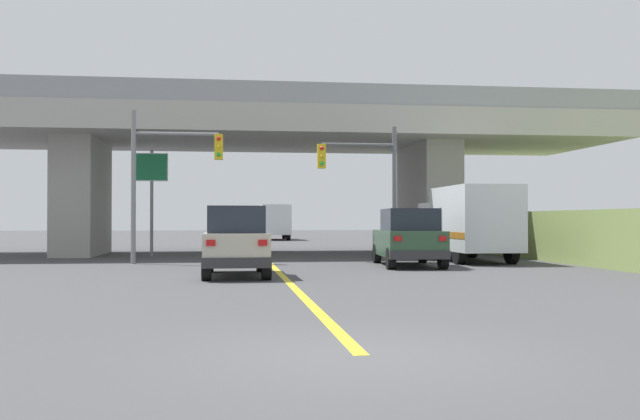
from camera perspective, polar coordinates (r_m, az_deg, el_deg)
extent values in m
plane|color=#424244|center=(34.94, -4.70, -3.46)|extent=(160.00, 160.00, 0.00)
cube|color=#A8A59E|center=(35.17, -4.69, 6.23)|extent=(33.44, 9.66, 1.20)
cube|color=#9A9891|center=(35.52, -18.16, 0.92)|extent=(1.77, 5.80, 5.33)
cube|color=#9A9891|center=(36.26, 8.49, 0.86)|extent=(1.77, 5.80, 5.33)
cube|color=gray|center=(30.70, -4.28, 9.24)|extent=(33.44, 0.20, 0.90)
cube|color=gray|center=(39.94, -5.00, 6.91)|extent=(33.44, 0.20, 0.90)
cube|color=yellow|center=(20.53, -2.83, -5.32)|extent=(0.20, 23.67, 0.01)
cube|color=#B7B29E|center=(21.27, -6.63, -2.99)|extent=(1.80, 4.25, 0.90)
cube|color=#1E232D|center=(20.93, -6.61, -0.75)|extent=(1.58, 2.34, 0.76)
cube|color=#2D2D30|center=(19.21, -6.55, -4.15)|extent=(1.84, 0.20, 0.28)
cube|color=red|center=(19.12, -8.57, -2.57)|extent=(0.24, 0.06, 0.16)
cube|color=red|center=(19.14, -4.52, -2.57)|extent=(0.24, 0.06, 0.16)
cylinder|color=black|center=(22.87, -8.69, -3.96)|extent=(0.26, 0.72, 0.72)
cylinder|color=black|center=(22.89, -4.67, -3.96)|extent=(0.26, 0.72, 0.72)
cylinder|color=black|center=(19.72, -8.91, -4.46)|extent=(0.26, 0.72, 0.72)
cylinder|color=black|center=(19.75, -4.24, -4.47)|extent=(0.26, 0.72, 0.72)
cube|color=#2D4C33|center=(25.88, 6.91, -2.59)|extent=(2.31, 4.86, 0.90)
cube|color=#1E232D|center=(25.52, 7.04, -0.76)|extent=(1.91, 2.72, 0.76)
cube|color=#2D2D30|center=(23.62, 7.85, -3.52)|extent=(1.98, 0.36, 0.28)
cube|color=red|center=(23.41, 6.13, -2.25)|extent=(0.24, 0.08, 0.16)
cube|color=red|center=(23.67, 9.60, -2.22)|extent=(0.24, 0.08, 0.16)
cylinder|color=black|center=(27.56, 4.50, -3.42)|extent=(0.32, 0.74, 0.72)
cylinder|color=black|center=(27.83, 8.05, -3.39)|extent=(0.32, 0.74, 0.72)
cylinder|color=black|center=(23.98, 5.59, -3.82)|extent=(0.32, 0.74, 0.72)
cylinder|color=black|center=(24.29, 9.64, -3.77)|extent=(0.32, 0.74, 0.72)
cube|color=silver|center=(31.54, 10.10, -1.19)|extent=(2.20, 2.00, 1.90)
cube|color=silver|center=(28.44, 12.07, -0.67)|extent=(2.31, 4.52, 2.46)
cube|color=#B26619|center=(28.45, 12.08, -1.91)|extent=(2.33, 4.43, 0.24)
cylinder|color=black|center=(31.28, 8.36, -2.94)|extent=(0.30, 0.90, 0.90)
cylinder|color=black|center=(31.87, 11.83, -2.89)|extent=(0.30, 0.90, 0.90)
cylinder|color=black|center=(27.08, 10.88, -3.27)|extent=(0.30, 0.90, 0.90)
cylinder|color=black|center=(27.77, 14.81, -3.19)|extent=(0.30, 0.90, 0.90)
cube|color=slate|center=(39.77, -6.69, -1.96)|extent=(1.99, 4.61, 0.90)
cube|color=#1E232D|center=(39.42, -6.68, -0.77)|extent=(1.75, 2.54, 0.76)
cube|color=#2D2D30|center=(37.52, -6.65, -2.51)|extent=(2.03, 0.20, 0.28)
cube|color=red|center=(37.44, -7.79, -1.70)|extent=(0.24, 0.06, 0.16)
cube|color=red|center=(37.46, -5.50, -1.70)|extent=(0.24, 0.06, 0.16)
cylinder|color=black|center=(41.54, -7.95, -2.53)|extent=(0.26, 0.72, 0.72)
cylinder|color=black|center=(41.56, -5.48, -2.53)|extent=(0.26, 0.72, 0.72)
cylinder|color=black|center=(38.03, -8.01, -2.69)|extent=(0.26, 0.72, 0.72)
cylinder|color=black|center=(38.05, -5.31, -2.70)|extent=(0.26, 0.72, 0.72)
cylinder|color=#56595E|center=(29.18, 5.87, 1.28)|extent=(0.18, 0.18, 5.36)
cylinder|color=#56595E|center=(29.02, 3.01, 5.16)|extent=(2.95, 0.12, 0.12)
cube|color=gold|center=(28.75, 0.11, 4.25)|extent=(0.32, 0.26, 0.96)
sphere|color=red|center=(28.63, 0.15, 4.87)|extent=(0.16, 0.16, 0.16)
sphere|color=gold|center=(28.60, 0.15, 4.28)|extent=(0.16, 0.16, 0.16)
sphere|color=green|center=(28.57, 0.15, 3.68)|extent=(0.16, 0.16, 0.16)
cylinder|color=slate|center=(27.85, -14.45, 1.77)|extent=(0.18, 0.18, 5.72)
cylinder|color=slate|center=(27.86, -11.21, 5.90)|extent=(3.14, 0.12, 0.12)
cube|color=gold|center=(27.75, -7.96, 4.92)|extent=(0.32, 0.26, 0.96)
sphere|color=red|center=(27.63, -7.96, 5.57)|extent=(0.16, 0.16, 0.16)
sphere|color=gold|center=(27.60, -7.96, 4.96)|extent=(0.16, 0.16, 0.16)
sphere|color=green|center=(27.57, -7.96, 4.34)|extent=(0.16, 0.16, 0.16)
cylinder|color=slate|center=(33.23, -13.08, 0.54)|extent=(0.14, 0.14, 4.77)
cube|color=#197242|center=(33.24, -13.08, 3.30)|extent=(1.35, 0.08, 1.17)
cube|color=white|center=(33.24, -13.08, 3.30)|extent=(1.43, 0.04, 1.25)
cube|color=red|center=(62.19, -3.76, -1.00)|extent=(2.20, 2.00, 1.90)
cube|color=silver|center=(58.92, -3.56, -0.76)|extent=(2.31, 4.55, 2.41)
cube|color=#197F4C|center=(58.92, -3.56, -1.35)|extent=(2.33, 4.46, 0.24)
cylinder|color=black|center=(62.15, -4.68, -1.87)|extent=(0.30, 0.90, 0.90)
cylinder|color=black|center=(62.27, -2.84, -1.87)|extent=(0.30, 0.90, 0.90)
cylinder|color=black|center=(57.74, -4.48, -1.96)|extent=(0.30, 0.90, 0.90)
cylinder|color=black|center=(57.87, -2.50, -1.96)|extent=(0.30, 0.90, 0.90)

